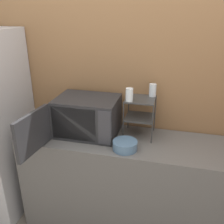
# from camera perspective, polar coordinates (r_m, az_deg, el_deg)

# --- Properties ---
(wall_back) EXTENTS (8.00, 0.06, 2.60)m
(wall_back) POSITION_cam_1_polar(r_m,az_deg,el_deg) (2.29, 5.14, 5.95)
(wall_back) COLOR olive
(wall_back) RESTS_ON ground_plane
(counter) EXTENTS (1.85, 0.56, 0.91)m
(counter) POSITION_cam_1_polar(r_m,az_deg,el_deg) (2.41, 3.14, -15.89)
(counter) COLOR #595654
(counter) RESTS_ON ground_plane
(microwave) EXTENTS (0.60, 0.80, 0.33)m
(microwave) POSITION_cam_1_polar(r_m,az_deg,el_deg) (2.19, -6.18, -1.08)
(microwave) COLOR #262628
(microwave) RESTS_ON counter
(dish_rack) EXTENTS (0.25, 0.24, 0.34)m
(dish_rack) POSITION_cam_1_polar(r_m,az_deg,el_deg) (2.14, 6.43, 0.64)
(dish_rack) COLOR #333333
(dish_rack) RESTS_ON counter
(glass_front_left) EXTENTS (0.06, 0.06, 0.11)m
(glass_front_left) POSITION_cam_1_polar(r_m,az_deg,el_deg) (2.02, 3.99, 3.97)
(glass_front_left) COLOR silver
(glass_front_left) RESTS_ON dish_rack
(glass_back_right) EXTENTS (0.06, 0.06, 0.11)m
(glass_back_right) POSITION_cam_1_polar(r_m,az_deg,el_deg) (2.16, 9.27, 4.95)
(glass_back_right) COLOR silver
(glass_back_right) RESTS_ON dish_rack
(bowl) EXTENTS (0.20, 0.20, 0.07)m
(bowl) POSITION_cam_1_polar(r_m,az_deg,el_deg) (2.00, 2.98, -7.63)
(bowl) COLOR slate
(bowl) RESTS_ON counter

